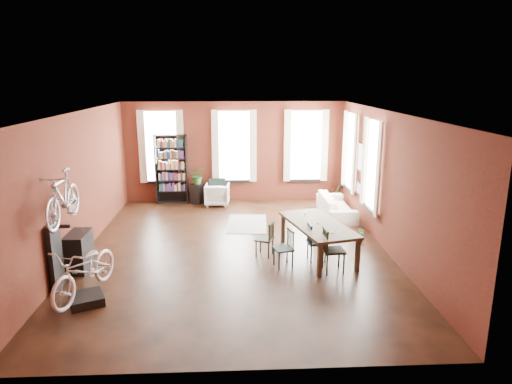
{
  "coord_description": "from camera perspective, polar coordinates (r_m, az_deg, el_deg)",
  "views": [
    {
      "loc": [
        -0.02,
        -10.01,
        3.94
      ],
      "look_at": [
        0.51,
        0.6,
        1.26
      ],
      "focal_mm": 32.0,
      "sensor_mm": 36.0,
      "label": 1
    }
  ],
  "objects": [
    {
      "name": "white_armchair",
      "position": [
        14.42,
        -4.88,
        -0.17
      ],
      "size": [
        0.78,
        0.73,
        0.75
      ],
      "primitive_type": "imported",
      "rotation": [
        0.0,
        0.0,
        3.07
      ],
      "color": "silver",
      "rests_on": "ground"
    },
    {
      "name": "bicycle_hung",
      "position": [
        8.97,
        -23.19,
        1.39
      ],
      "size": [
        0.47,
        1.0,
        1.66
      ],
      "primitive_type": "imported",
      "color": "#A5A8AD",
      "rests_on": "bike_wall_rack"
    },
    {
      "name": "plant_by_sofa",
      "position": [
        15.12,
        10.21,
        -0.6
      ],
      "size": [
        0.58,
        0.72,
        0.28
      ],
      "primitive_type": "imported",
      "rotation": [
        0.0,
        0.0,
        0.44
      ],
      "color": "#325A24",
      "rests_on": "ground"
    },
    {
      "name": "console_table",
      "position": [
        10.31,
        -21.24,
        -6.92
      ],
      "size": [
        0.4,
        0.8,
        0.8
      ],
      "primitive_type": "cube",
      "color": "black",
      "rests_on": "ground"
    },
    {
      "name": "bike_trainer",
      "position": [
        8.91,
        -20.43,
        -12.46
      ],
      "size": [
        0.75,
        0.75,
        0.16
      ],
      "primitive_type": "cube",
      "rotation": [
        0.0,
        0.0,
        0.43
      ],
      "color": "black",
      "rests_on": "ground"
    },
    {
      "name": "plant_on_stand",
      "position": [
        14.57,
        -7.3,
        1.83
      ],
      "size": [
        0.55,
        0.59,
        0.42
      ],
      "primitive_type": "imported",
      "rotation": [
        0.0,
        0.0,
        0.12
      ],
      "color": "#2A5A24",
      "rests_on": "plant_stand"
    },
    {
      "name": "plant_small",
      "position": [
        11.51,
        12.98,
        -5.87
      ],
      "size": [
        0.36,
        0.41,
        0.13
      ],
      "primitive_type": "imported",
      "rotation": [
        0.0,
        0.0,
        0.58
      ],
      "color": "#305C25",
      "rests_on": "ground"
    },
    {
      "name": "dining_chair_a",
      "position": [
        9.76,
        3.43,
        -7.07
      ],
      "size": [
        0.46,
        0.46,
        0.82
      ],
      "primitive_type": "cube",
      "rotation": [
        0.0,
        0.0,
        -1.3
      ],
      "color": "#183535",
      "rests_on": "ground"
    },
    {
      "name": "plant_stand",
      "position": [
        14.69,
        -7.4,
        -0.21
      ],
      "size": [
        0.42,
        0.42,
        0.64
      ],
      "primitive_type": "cube",
      "rotation": [
        0.0,
        0.0,
        -0.4
      ],
      "color": "black",
      "rests_on": "ground"
    },
    {
      "name": "dining_chair_b",
      "position": [
        10.33,
        1.07,
        -5.88
      ],
      "size": [
        0.48,
        0.48,
        0.79
      ],
      "primitive_type": "cube",
      "rotation": [
        0.0,
        0.0,
        -1.97
      ],
      "color": "black",
      "rests_on": "ground"
    },
    {
      "name": "bookshelf",
      "position": [
        14.73,
        -10.52,
        2.83
      ],
      "size": [
        1.0,
        0.32,
        2.2
      ],
      "primitive_type": "cube",
      "color": "black",
      "rests_on": "ground"
    },
    {
      "name": "room",
      "position": [
        10.79,
        -1.37,
        4.55
      ],
      "size": [
        9.0,
        9.04,
        3.22
      ],
      "color": "black",
      "rests_on": "ground"
    },
    {
      "name": "dining_chair_d",
      "position": [
        10.15,
        7.6,
        -6.23
      ],
      "size": [
        0.42,
        0.42,
        0.85
      ],
      "primitive_type": "cube",
      "rotation": [
        0.0,
        0.0,
        1.65
      ],
      "color": "#173332",
      "rests_on": "ground"
    },
    {
      "name": "cream_sofa",
      "position": [
        13.43,
        10.05,
        -1.29
      ],
      "size": [
        0.61,
        2.08,
        0.81
      ],
      "primitive_type": "imported",
      "rotation": [
        0.0,
        0.0,
        1.57
      ],
      "color": "beige",
      "rests_on": "ground"
    },
    {
      "name": "dining_chair_c",
      "position": [
        9.63,
        9.68,
        -7.19
      ],
      "size": [
        0.46,
        0.46,
        0.93
      ],
      "primitive_type": "cube",
      "rotation": [
        0.0,
        0.0,
        1.63
      ],
      "color": "black",
      "rests_on": "ground"
    },
    {
      "name": "bicycle_floor",
      "position": [
        8.54,
        -20.84,
        -6.42
      ],
      "size": [
        0.88,
        1.1,
        1.82
      ],
      "primitive_type": "imported",
      "rotation": [
        0.0,
        0.0,
        -0.29
      ],
      "color": "silver",
      "rests_on": "bike_trainer"
    },
    {
      "name": "bike_wall_rack",
      "position": [
        9.47,
        -23.75,
        -7.41
      ],
      "size": [
        0.16,
        0.6,
        1.3
      ],
      "primitive_type": "cube",
      "color": "black",
      "rests_on": "ground"
    },
    {
      "name": "dining_table",
      "position": [
        10.41,
        7.66,
        -5.93
      ],
      "size": [
        1.56,
        2.44,
        0.77
      ],
      "primitive_type": "cube",
      "rotation": [
        0.0,
        0.0,
        0.26
      ],
      "color": "#453A29",
      "rests_on": "ground"
    },
    {
      "name": "striped_rug",
      "position": [
        12.62,
        -1.13,
        -3.98
      ],
      "size": [
        1.15,
        1.75,
        0.01
      ],
      "primitive_type": "cube",
      "rotation": [
        0.0,
        0.0,
        -0.06
      ],
      "color": "black",
      "rests_on": "ground"
    }
  ]
}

